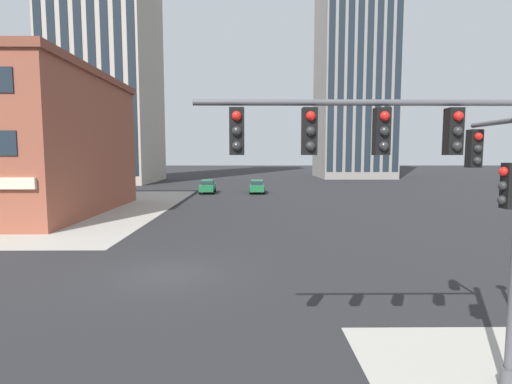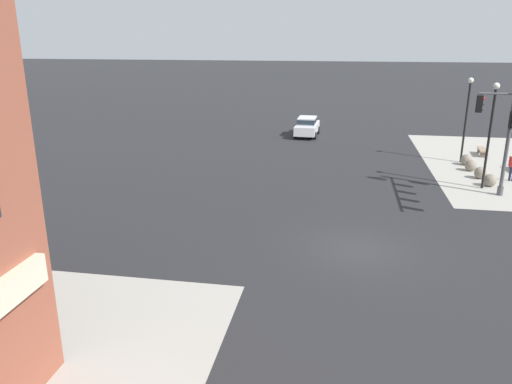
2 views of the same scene
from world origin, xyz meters
name	(u,v)px [view 1 (image 1 of 2)]	position (x,y,z in m)	size (l,w,h in m)	color
ground_plane	(167,274)	(0.00, 0.00, 0.00)	(320.00, 320.00, 0.00)	#262628
traffic_signal_main	(435,178)	(7.15, -7.80, 4.40)	(6.56, 2.09, 6.44)	#4C4C51
car_main_southbound_near	(257,186)	(4.10, 33.42, 0.92)	(1.97, 4.44, 1.68)	#1E6B3D
car_main_southbound_far	(208,186)	(-2.19, 33.60, 0.92)	(1.97, 4.44, 1.68)	#1E6B3D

